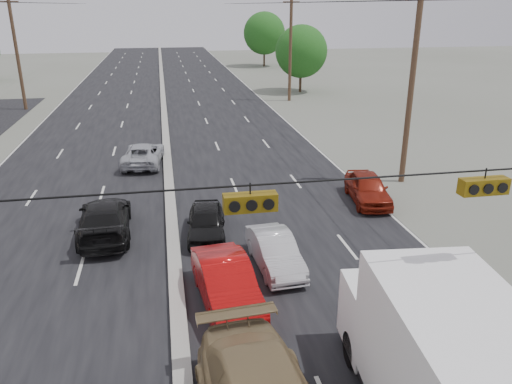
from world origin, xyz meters
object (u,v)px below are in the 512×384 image
tree_right_far (264,33)px  queue_car_a (206,222)px  queue_car_b (275,252)px  tree_right_mid (301,51)px  oncoming_near (105,219)px  utility_pole_left_c (17,52)px  box_truck (441,368)px  queue_car_e (368,188)px  utility_pole_right_b (411,87)px  utility_pole_right_c (290,48)px  oncoming_far (143,154)px  red_sedan (227,284)px

tree_right_far → queue_car_a: (-14.60, -59.99, -4.31)m
queue_car_b → tree_right_far: bearing=74.9°
tree_right_mid → queue_car_a: (-13.60, -34.99, -3.69)m
tree_right_mid → oncoming_near: (-17.72, -34.10, -3.60)m
utility_pole_left_c → box_truck: utility_pole_left_c is taller
queue_car_a → queue_car_e: bearing=22.4°
oncoming_near → tree_right_far: bearing=-110.0°
utility_pole_right_b → oncoming_near: size_ratio=1.97×
utility_pole_right_c → tree_right_mid: (2.50, 5.00, -0.77)m
tree_right_far → oncoming_far: 52.48m
utility_pole_left_c → oncoming_far: 22.73m
queue_car_a → oncoming_near: 4.22m
utility_pole_left_c → queue_car_b: size_ratio=2.60×
utility_pole_left_c → queue_car_e: utility_pole_left_c is taller
queue_car_a → utility_pole_right_b: bearing=29.8°
queue_car_a → queue_car_e: queue_car_e is taller
tree_right_mid → queue_car_b: size_ratio=1.86×
box_truck → queue_car_a: 11.97m
utility_pole_right_b → queue_car_a: bearing=-155.8°
utility_pole_left_c → queue_car_a: (13.90, -29.99, -4.47)m
utility_pole_left_c → oncoming_far: bearing=-60.1°
utility_pole_left_c → red_sedan: bearing=-68.2°
queue_car_b → oncoming_near: size_ratio=0.76×
tree_right_mid → oncoming_far: bearing=-124.0°
utility_pole_left_c → red_sedan: utility_pole_left_c is taller
queue_car_a → oncoming_far: bearing=110.3°
box_truck → oncoming_far: (-6.73, 21.90, -1.25)m
red_sedan → queue_car_e: 10.94m
tree_right_far → queue_car_a: bearing=-103.7°
utility_pole_right_c → tree_right_mid: 5.64m
tree_right_far → queue_car_b: 64.42m
utility_pole_right_c → oncoming_far: (-13.90, -19.33, -4.46)m
utility_pole_left_c → box_truck: size_ratio=1.33×
tree_right_mid → box_truck: size_ratio=0.95×
tree_right_mid → utility_pole_left_c: bearing=-169.7°
box_truck → queue_car_b: box_truck is taller
queue_car_b → oncoming_near: 7.47m
tree_right_far → queue_car_e: 58.08m
red_sedan → oncoming_near: bearing=119.5°
utility_pole_right_c → tree_right_mid: utility_pole_right_c is taller
utility_pole_right_b → utility_pole_right_c: (0.00, 25.00, 0.00)m
utility_pole_left_c → red_sedan: (14.07, -35.13, -4.37)m
queue_car_e → red_sedan: bearing=-128.5°
red_sedan → queue_car_b: 2.90m
box_truck → oncoming_near: box_truck is taller
red_sedan → queue_car_b: red_sedan is taller
tree_right_mid → utility_pole_right_b: bearing=-94.8°
queue_car_b → box_truck: bearing=-82.0°
utility_pole_left_c → utility_pole_right_b: same height
red_sedan → queue_car_b: size_ratio=1.17×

